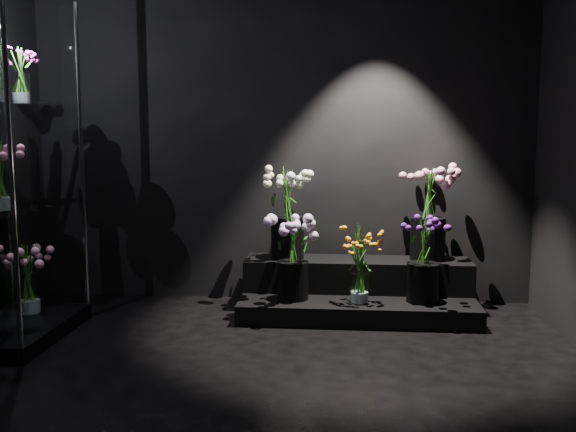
# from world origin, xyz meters

# --- Properties ---
(floor) EXTENTS (4.00, 4.00, 0.00)m
(floor) POSITION_xyz_m (0.00, 0.00, 0.00)
(floor) COLOR black
(floor) RESTS_ON ground
(wall_back) EXTENTS (4.00, 0.00, 4.00)m
(wall_back) POSITION_xyz_m (0.00, 2.00, 1.40)
(wall_back) COLOR black
(wall_back) RESTS_ON floor
(wall_front) EXTENTS (4.00, 0.00, 4.00)m
(wall_front) POSITION_xyz_m (0.00, -2.00, 1.40)
(wall_front) COLOR black
(wall_front) RESTS_ON floor
(display_riser) EXTENTS (1.74, 0.77, 0.39)m
(display_riser) POSITION_xyz_m (0.62, 1.65, 0.16)
(display_riser) COLOR black
(display_riser) RESTS_ON floor
(display_case) EXTENTS (0.62, 1.03, 2.27)m
(display_case) POSITION_xyz_m (-1.67, 0.83, 1.14)
(display_case) COLOR black
(display_case) RESTS_ON floor
(bouquet_orange_bells) EXTENTS (0.28, 0.28, 0.56)m
(bouquet_orange_bells) POSITION_xyz_m (0.63, 1.38, 0.43)
(bouquet_orange_bells) COLOR white
(bouquet_orange_bells) RESTS_ON display_riser
(bouquet_lilac) EXTENTS (0.45, 0.45, 0.60)m
(bouquet_lilac) POSITION_xyz_m (0.14, 1.43, 0.50)
(bouquet_lilac) COLOR black
(bouquet_lilac) RESTS_ON display_riser
(bouquet_purple) EXTENTS (0.33, 0.33, 0.62)m
(bouquet_purple) POSITION_xyz_m (1.09, 1.44, 0.49)
(bouquet_purple) COLOR black
(bouquet_purple) RESTS_ON display_riser
(bouquet_cream_roses) EXTENTS (0.54, 0.54, 0.72)m
(bouquet_cream_roses) POSITION_xyz_m (0.07, 1.75, 0.81)
(bouquet_cream_roses) COLOR black
(bouquet_cream_roses) RESTS_ON display_riser
(bouquet_pink_roses) EXTENTS (0.44, 0.44, 0.71)m
(bouquet_pink_roses) POSITION_xyz_m (1.16, 1.79, 0.79)
(bouquet_pink_roses) COLOR black
(bouquet_pink_roses) RESTS_ON display_riser
(bouquet_case_pink) EXTENTS (0.35, 0.35, 0.44)m
(bouquet_case_pink) POSITION_xyz_m (-1.62, 0.65, 1.11)
(bouquet_case_pink) COLOR white
(bouquet_case_pink) RESTS_ON display_case
(bouquet_case_magenta) EXTENTS (0.26, 0.26, 0.38)m
(bouquet_case_magenta) POSITION_xyz_m (-1.62, 0.96, 1.75)
(bouquet_case_magenta) COLOR white
(bouquet_case_magenta) RESTS_ON display_case
(bouquet_case_base_pink) EXTENTS (0.33, 0.33, 0.49)m
(bouquet_case_base_pink) POSITION_xyz_m (-1.69, 1.05, 0.36)
(bouquet_case_base_pink) COLOR white
(bouquet_case_base_pink) RESTS_ON display_case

